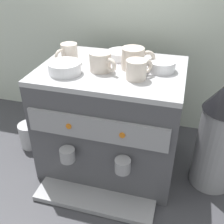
# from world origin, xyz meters

# --- Properties ---
(ground_plane) EXTENTS (4.00, 4.00, 0.00)m
(ground_plane) POSITION_xyz_m (0.00, 0.00, 0.00)
(ground_plane) COLOR #38383D
(tiled_backsplash_wall) EXTENTS (2.80, 0.03, 0.93)m
(tiled_backsplash_wall) POSITION_xyz_m (0.00, 0.37, 0.47)
(tiled_backsplash_wall) COLOR silver
(tiled_backsplash_wall) RESTS_ON ground_plane
(espresso_machine) EXTENTS (0.54, 0.51, 0.45)m
(espresso_machine) POSITION_xyz_m (0.00, -0.00, 0.22)
(espresso_machine) COLOR #4C4C51
(espresso_machine) RESTS_ON ground_plane
(ceramic_cup_0) EXTENTS (0.11, 0.08, 0.07)m
(ceramic_cup_0) POSITION_xyz_m (-0.03, -0.04, 0.48)
(ceramic_cup_0) COLOR beige
(ceramic_cup_0) RESTS_ON espresso_machine
(ceramic_cup_1) EXTENTS (0.12, 0.08, 0.08)m
(ceramic_cup_1) POSITION_xyz_m (0.08, 0.02, 0.49)
(ceramic_cup_1) COLOR beige
(ceramic_cup_1) RESTS_ON espresso_machine
(ceramic_cup_2) EXTENTS (0.07, 0.10, 0.07)m
(ceramic_cup_2) POSITION_xyz_m (-0.18, 0.01, 0.49)
(ceramic_cup_2) COLOR beige
(ceramic_cup_2) RESTS_ON espresso_machine
(ceramic_cup_3) EXTENTS (0.09, 0.09, 0.07)m
(ceramic_cup_3) POSITION_xyz_m (0.11, -0.07, 0.48)
(ceramic_cup_3) COLOR beige
(ceramic_cup_3) RESTS_ON espresso_machine
(ceramic_bowl_0) EXTENTS (0.11, 0.11, 0.03)m
(ceramic_bowl_0) POSITION_xyz_m (0.01, 0.10, 0.47)
(ceramic_bowl_0) COLOR white
(ceramic_bowl_0) RESTS_ON espresso_machine
(ceramic_bowl_1) EXTENTS (0.12, 0.12, 0.04)m
(ceramic_bowl_1) POSITION_xyz_m (-0.15, -0.09, 0.47)
(ceramic_bowl_1) COLOR white
(ceramic_bowl_1) RESTS_ON espresso_machine
(ceramic_bowl_2) EXTENTS (0.10, 0.10, 0.04)m
(ceramic_bowl_2) POSITION_xyz_m (0.18, 0.02, 0.47)
(ceramic_bowl_2) COLOR white
(ceramic_bowl_2) RESTS_ON espresso_machine
(coffee_grinder) EXTENTS (0.17, 0.17, 0.47)m
(coffee_grinder) POSITION_xyz_m (0.43, -0.02, 0.24)
(coffee_grinder) COLOR #939399
(coffee_grinder) RESTS_ON ground_plane
(milk_pitcher) EXTENTS (0.10, 0.10, 0.12)m
(milk_pitcher) POSITION_xyz_m (-0.41, -0.01, 0.06)
(milk_pitcher) COLOR #B7B7BC
(milk_pitcher) RESTS_ON ground_plane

